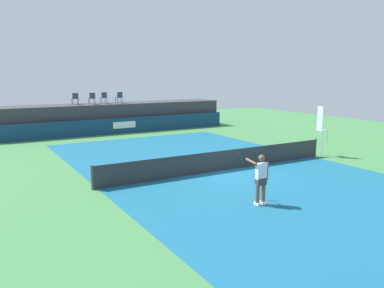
{
  "coord_description": "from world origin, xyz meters",
  "views": [
    {
      "loc": [
        -10.24,
        -14.62,
        4.47
      ],
      "look_at": [
        -0.5,
        2.0,
        1.0
      ],
      "focal_mm": 36.27,
      "sensor_mm": 36.0,
      "label": 1
    }
  ],
  "objects_px": {
    "spectator_chair_center": "(104,97)",
    "net_post_far": "(315,148)",
    "tennis_ball": "(197,134)",
    "spectator_chair_far_left": "(75,98)",
    "spectator_chair_right": "(119,97)",
    "spectator_chair_left": "(92,98)",
    "tennis_player": "(260,178)",
    "umpire_chair": "(321,128)",
    "net_post_near": "(92,177)"
  },
  "relations": [
    {
      "from": "spectator_chair_center",
      "to": "net_post_far",
      "type": "height_order",
      "value": "spectator_chair_center"
    },
    {
      "from": "tennis_ball",
      "to": "spectator_chair_far_left",
      "type": "bearing_deg",
      "value": 144.57
    },
    {
      "from": "spectator_chair_center",
      "to": "spectator_chair_right",
      "type": "bearing_deg",
      "value": -12.3
    },
    {
      "from": "spectator_chair_left",
      "to": "tennis_player",
      "type": "xyz_separation_m",
      "value": [
        0.11,
        -19.65,
        -1.73
      ]
    },
    {
      "from": "umpire_chair",
      "to": "net_post_far",
      "type": "distance_m",
      "value": 1.14
    },
    {
      "from": "umpire_chair",
      "to": "net_post_near",
      "type": "bearing_deg",
      "value": -179.94
    },
    {
      "from": "umpire_chair",
      "to": "net_post_near",
      "type": "relative_size",
      "value": 2.76
    },
    {
      "from": "spectator_chair_left",
      "to": "umpire_chair",
      "type": "height_order",
      "value": "spectator_chair_left"
    },
    {
      "from": "net_post_far",
      "to": "spectator_chair_left",
      "type": "bearing_deg",
      "value": 118.02
    },
    {
      "from": "spectator_chair_far_left",
      "to": "spectator_chair_left",
      "type": "xyz_separation_m",
      "value": [
        1.2,
        -0.3,
        0.0
      ]
    },
    {
      "from": "spectator_chair_far_left",
      "to": "tennis_player",
      "type": "height_order",
      "value": "spectator_chair_far_left"
    },
    {
      "from": "spectator_chair_left",
      "to": "spectator_chair_center",
      "type": "height_order",
      "value": "same"
    },
    {
      "from": "umpire_chair",
      "to": "net_post_far",
      "type": "xyz_separation_m",
      "value": [
        -0.36,
        -0.01,
        -1.09
      ]
    },
    {
      "from": "net_post_near",
      "to": "net_post_far",
      "type": "relative_size",
      "value": 1.0
    },
    {
      "from": "umpire_chair",
      "to": "tennis_ball",
      "type": "distance_m",
      "value": 10.24
    },
    {
      "from": "spectator_chair_far_left",
      "to": "spectator_chair_right",
      "type": "bearing_deg",
      "value": -4.84
    },
    {
      "from": "spectator_chair_far_left",
      "to": "tennis_player",
      "type": "xyz_separation_m",
      "value": [
        1.31,
        -19.95,
        -1.73
      ]
    },
    {
      "from": "net_post_near",
      "to": "tennis_player",
      "type": "distance_m",
      "value": 6.51
    },
    {
      "from": "umpire_chair",
      "to": "tennis_ball",
      "type": "height_order",
      "value": "umpire_chair"
    },
    {
      "from": "spectator_chair_center",
      "to": "tennis_player",
      "type": "height_order",
      "value": "spectator_chair_center"
    },
    {
      "from": "net_post_near",
      "to": "net_post_far",
      "type": "distance_m",
      "value": 12.4
    },
    {
      "from": "spectator_chair_center",
      "to": "net_post_far",
      "type": "relative_size",
      "value": 0.89
    },
    {
      "from": "tennis_ball",
      "to": "tennis_player",
      "type": "bearing_deg",
      "value": -113.11
    },
    {
      "from": "spectator_chair_left",
      "to": "spectator_chair_far_left",
      "type": "bearing_deg",
      "value": 165.78
    },
    {
      "from": "spectator_chair_right",
      "to": "net_post_far",
      "type": "distance_m",
      "value": 16.23
    },
    {
      "from": "spectator_chair_center",
      "to": "tennis_ball",
      "type": "height_order",
      "value": "spectator_chair_center"
    },
    {
      "from": "net_post_far",
      "to": "spectator_chair_right",
      "type": "bearing_deg",
      "value": 111.09
    },
    {
      "from": "umpire_chair",
      "to": "tennis_player",
      "type": "relative_size",
      "value": 1.56
    },
    {
      "from": "spectator_chair_far_left",
      "to": "tennis_player",
      "type": "distance_m",
      "value": 20.07
    },
    {
      "from": "spectator_chair_far_left",
      "to": "tennis_ball",
      "type": "relative_size",
      "value": 13.06
    },
    {
      "from": "umpire_chair",
      "to": "spectator_chair_left",
      "type": "bearing_deg",
      "value": 119.1
    },
    {
      "from": "tennis_player",
      "to": "tennis_ball",
      "type": "relative_size",
      "value": 26.03
    },
    {
      "from": "spectator_chair_left",
      "to": "spectator_chair_center",
      "type": "distance_m",
      "value": 1.04
    },
    {
      "from": "tennis_ball",
      "to": "spectator_chair_left",
      "type": "bearing_deg",
      "value": 141.4
    },
    {
      "from": "net_post_far",
      "to": "spectator_chair_center",
      "type": "bearing_deg",
      "value": 114.55
    },
    {
      "from": "net_post_near",
      "to": "tennis_ball",
      "type": "distance_m",
      "value": 14.65
    },
    {
      "from": "spectator_chair_left",
      "to": "spectator_chair_center",
      "type": "relative_size",
      "value": 1.0
    },
    {
      "from": "umpire_chair",
      "to": "net_post_near",
      "type": "height_order",
      "value": "umpire_chair"
    },
    {
      "from": "spectator_chair_right",
      "to": "net_post_far",
      "type": "relative_size",
      "value": 0.89
    },
    {
      "from": "net_post_near",
      "to": "umpire_chair",
      "type": "bearing_deg",
      "value": 0.06
    },
    {
      "from": "net_post_near",
      "to": "tennis_player",
      "type": "relative_size",
      "value": 0.56
    },
    {
      "from": "spectator_chair_center",
      "to": "umpire_chair",
      "type": "xyz_separation_m",
      "value": [
        7.33,
        -15.25,
        -1.11
      ]
    },
    {
      "from": "spectator_chair_center",
      "to": "spectator_chair_right",
      "type": "xyz_separation_m",
      "value": [
        1.19,
        -0.26,
        0.0
      ]
    },
    {
      "from": "umpire_chair",
      "to": "net_post_far",
      "type": "bearing_deg",
      "value": -177.76
    },
    {
      "from": "spectator_chair_far_left",
      "to": "tennis_ball",
      "type": "distance_m",
      "value": 9.62
    },
    {
      "from": "spectator_chair_right",
      "to": "net_post_near",
      "type": "relative_size",
      "value": 0.89
    },
    {
      "from": "net_post_near",
      "to": "tennis_ball",
      "type": "height_order",
      "value": "net_post_near"
    },
    {
      "from": "net_post_far",
      "to": "tennis_player",
      "type": "height_order",
      "value": "tennis_player"
    },
    {
      "from": "spectator_chair_left",
      "to": "spectator_chair_center",
      "type": "xyz_separation_m",
      "value": [
        1.01,
        0.28,
        0.0
      ]
    },
    {
      "from": "net_post_near",
      "to": "net_post_far",
      "type": "height_order",
      "value": "same"
    }
  ]
}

